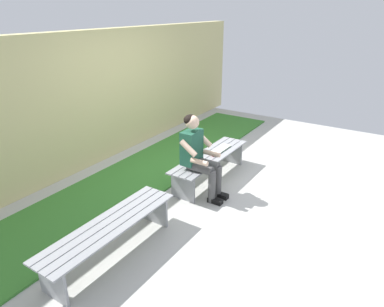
# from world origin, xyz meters

# --- Properties ---
(ground_plane) EXTENTS (10.00, 7.00, 0.04)m
(ground_plane) POSITION_xyz_m (1.12, 1.00, -0.02)
(ground_plane) COLOR #B2B2AD
(grass_strip) EXTENTS (9.00, 1.34, 0.03)m
(grass_strip) POSITION_xyz_m (1.12, -1.04, 0.01)
(grass_strip) COLOR #387A2D
(grass_strip) RESTS_ON ground
(brick_wall) EXTENTS (9.50, 0.24, 2.28)m
(brick_wall) POSITION_xyz_m (0.50, -2.16, 1.14)
(brick_wall) COLOR #D1C684
(brick_wall) RESTS_ON ground
(bench_near) EXTENTS (1.81, 0.46, 0.42)m
(bench_near) POSITION_xyz_m (0.00, 0.00, 0.33)
(bench_near) COLOR gray
(bench_near) RESTS_ON ground
(bench_far) EXTENTS (1.79, 0.46, 0.42)m
(bench_far) POSITION_xyz_m (2.24, 0.00, 0.33)
(bench_far) COLOR gray
(bench_far) RESTS_ON ground
(person_seated) EXTENTS (0.50, 0.69, 1.23)m
(person_seated) POSITION_xyz_m (0.53, 0.10, 0.67)
(person_seated) COLOR #1E513D
(person_seated) RESTS_ON ground
(apple) EXTENTS (0.08, 0.08, 0.08)m
(apple) POSITION_xyz_m (-0.00, 0.06, 0.46)
(apple) COLOR red
(apple) RESTS_ON bench_near
(book_open) EXTENTS (0.41, 0.16, 0.02)m
(book_open) POSITION_xyz_m (-0.32, 0.03, 0.43)
(book_open) COLOR white
(book_open) RESTS_ON bench_near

